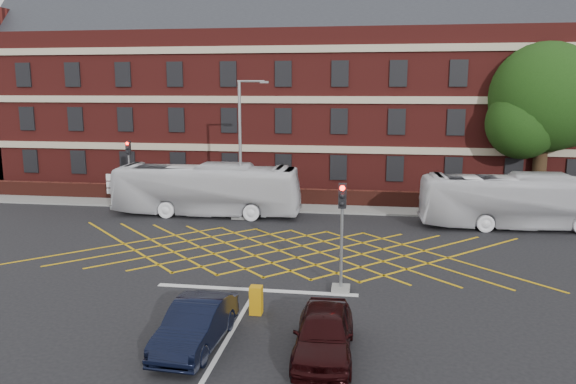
# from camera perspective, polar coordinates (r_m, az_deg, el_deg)

# --- Properties ---
(ground) EXTENTS (120.00, 120.00, 0.00)m
(ground) POSITION_cam_1_polar(r_m,az_deg,el_deg) (25.65, -1.66, -7.23)
(ground) COLOR black
(ground) RESTS_ON ground
(victorian_building) EXTENTS (51.00, 12.17, 20.40)m
(victorian_building) POSITION_cam_1_polar(r_m,az_deg,el_deg) (46.21, 3.52, 10.53)
(victorian_building) COLOR #5A1917
(victorian_building) RESTS_ON ground
(boundary_wall) EXTENTS (56.00, 0.50, 1.10)m
(boundary_wall) POSITION_cam_1_polar(r_m,az_deg,el_deg) (37.99, 1.82, -0.51)
(boundary_wall) COLOR #481913
(boundary_wall) RESTS_ON ground
(far_pavement) EXTENTS (60.00, 3.00, 0.12)m
(far_pavement) POSITION_cam_1_polar(r_m,az_deg,el_deg) (37.12, 1.63, -1.54)
(far_pavement) COLOR slate
(far_pavement) RESTS_ON ground
(box_junction_hatching) EXTENTS (8.22, 8.22, 0.02)m
(box_junction_hatching) POSITION_cam_1_polar(r_m,az_deg,el_deg) (27.53, -0.91, -5.96)
(box_junction_hatching) COLOR #CC990C
(box_junction_hatching) RESTS_ON ground
(stop_line) EXTENTS (8.00, 0.30, 0.02)m
(stop_line) POSITION_cam_1_polar(r_m,az_deg,el_deg) (22.40, -3.27, -9.90)
(stop_line) COLOR silver
(stop_line) RESTS_ON ground
(centre_line) EXTENTS (0.15, 14.00, 0.02)m
(centre_line) POSITION_cam_1_polar(r_m,az_deg,el_deg) (16.65, -8.08, -17.57)
(centre_line) COLOR silver
(centre_line) RESTS_ON ground
(bus_left) EXTENTS (11.60, 2.80, 3.23)m
(bus_left) POSITION_cam_1_polar(r_m,az_deg,el_deg) (35.16, -8.26, 0.25)
(bus_left) COLOR silver
(bus_left) RESTS_ON ground
(bus_right) EXTENTS (11.24, 3.20, 3.10)m
(bus_right) POSITION_cam_1_polar(r_m,az_deg,el_deg) (34.15, 22.58, -0.87)
(bus_right) COLOR silver
(bus_right) RESTS_ON ground
(car_navy) EXTENTS (1.71, 4.33, 1.40)m
(car_navy) POSITION_cam_1_polar(r_m,az_deg,el_deg) (17.85, -9.35, -13.13)
(car_navy) COLOR black
(car_navy) RESTS_ON ground
(car_maroon) EXTENTS (1.82, 4.30, 1.45)m
(car_maroon) POSITION_cam_1_polar(r_m,az_deg,el_deg) (17.04, 3.67, -14.10)
(car_maroon) COLOR black
(car_maroon) RESTS_ON ground
(deciduous_tree) EXTENTS (7.54, 7.26, 10.84)m
(deciduous_tree) POSITION_cam_1_polar(r_m,az_deg,el_deg) (41.10, 24.54, 8.01)
(deciduous_tree) COLOR black
(deciduous_tree) RESTS_ON ground
(traffic_light_near) EXTENTS (0.70, 0.70, 4.27)m
(traffic_light_near) POSITION_cam_1_polar(r_m,az_deg,el_deg) (21.81, 5.46, -5.65)
(traffic_light_near) COLOR slate
(traffic_light_near) RESTS_ON ground
(traffic_light_far) EXTENTS (0.70, 0.70, 4.27)m
(traffic_light_far) POSITION_cam_1_polar(r_m,az_deg,el_deg) (39.99, -15.78, 1.42)
(traffic_light_far) COLOR slate
(traffic_light_far) RESTS_ON ground
(street_lamp) EXTENTS (2.25, 1.00, 8.26)m
(street_lamp) POSITION_cam_1_polar(r_m,az_deg,el_deg) (33.86, -4.73, 1.94)
(street_lamp) COLOR slate
(street_lamp) RESTS_ON ground
(direction_signs) EXTENTS (1.10, 0.16, 2.20)m
(direction_signs) POSITION_cam_1_polar(r_m,az_deg,el_deg) (39.59, -17.22, 0.69)
(direction_signs) COLOR gray
(direction_signs) RESTS_ON ground
(utility_cabinet) EXTENTS (0.43, 0.41, 1.01)m
(utility_cabinet) POSITION_cam_1_polar(r_m,az_deg,el_deg) (20.03, -3.26, -10.91)
(utility_cabinet) COLOR #C4860B
(utility_cabinet) RESTS_ON ground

